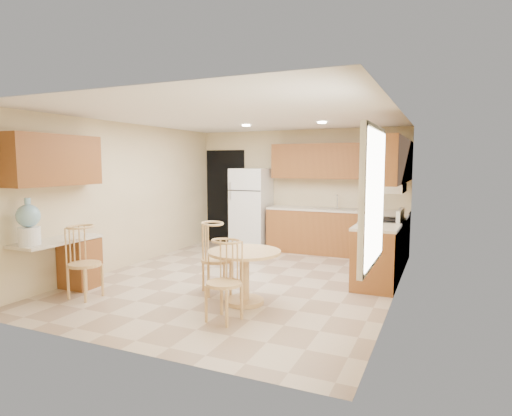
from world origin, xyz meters
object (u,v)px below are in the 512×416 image
at_px(refrigerator, 251,208).
at_px(chair_desk, 79,256).
at_px(chair_table_a, 213,252).
at_px(stove, 381,246).
at_px(chair_table_b, 220,275).
at_px(water_crock, 29,224).
at_px(dining_table, 244,269).

relative_size(refrigerator, chair_desk, 1.76).
height_order(chair_table_a, chair_desk, chair_table_a).
height_order(stove, chair_table_b, stove).
relative_size(stove, water_crock, 1.81).
height_order(chair_desk, water_crock, water_crock).
bearing_deg(chair_desk, chair_table_b, 91.08).
height_order(refrigerator, chair_table_b, refrigerator).
bearing_deg(refrigerator, chair_table_b, -69.98).
relative_size(stove, chair_table_b, 1.18).
xyz_separation_m(stove, dining_table, (-1.41, -2.19, -0.01)).
bearing_deg(water_crock, chair_table_a, 32.92).
bearing_deg(chair_table_b, water_crock, 16.72).
distance_m(refrigerator, chair_table_b, 4.42).
bearing_deg(chair_table_b, dining_table, -77.73).
bearing_deg(stove, chair_desk, -139.80).
xyz_separation_m(refrigerator, chair_desk, (-0.60, -4.16, -0.26)).
relative_size(refrigerator, chair_table_b, 1.84).
relative_size(chair_table_a, chair_table_b, 1.07).
height_order(dining_table, chair_table_a, chair_table_a).
bearing_deg(chair_desk, refrigerator, 172.56).
xyz_separation_m(dining_table, chair_desk, (-2.06, -0.75, 0.13)).
distance_m(dining_table, water_crock, 2.81).
xyz_separation_m(refrigerator, dining_table, (1.46, -3.41, -0.39)).
xyz_separation_m(dining_table, water_crock, (-2.51, -1.11, 0.59)).
height_order(refrigerator, chair_table_a, refrigerator).
bearing_deg(chair_desk, stove, 130.98).
xyz_separation_m(stove, water_crock, (-3.92, -3.30, 0.57)).
distance_m(dining_table, chair_table_a, 0.59).
bearing_deg(dining_table, chair_table_a, 164.17).
relative_size(refrigerator, stove, 1.56).
xyz_separation_m(chair_table_a, chair_desk, (-1.51, -0.91, -0.01)).
bearing_deg(refrigerator, chair_table_a, -74.36).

